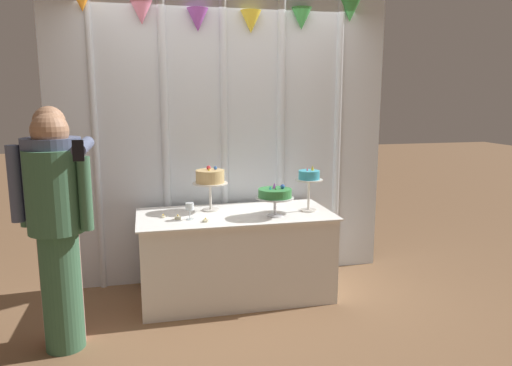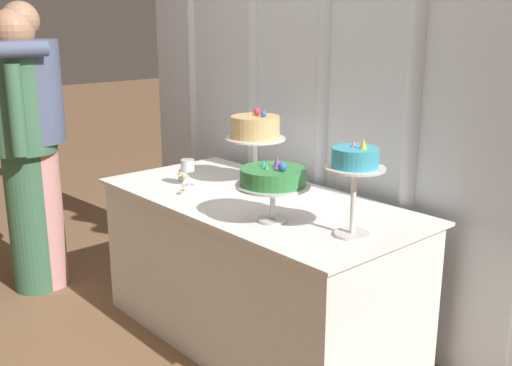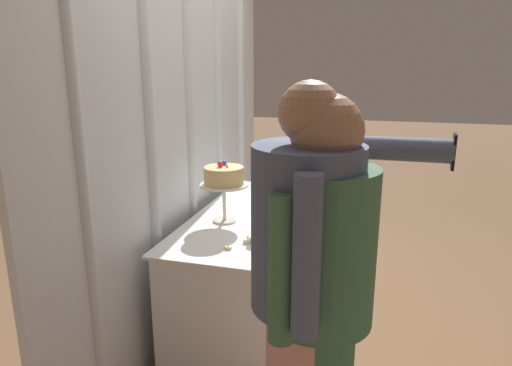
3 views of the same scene
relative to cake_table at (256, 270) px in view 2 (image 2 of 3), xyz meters
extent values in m
plane|color=#846042|center=(0.00, -0.10, -0.37)|extent=(24.00, 24.00, 0.00)
cube|color=silver|center=(0.00, 0.49, 1.07)|extent=(3.11, 0.04, 2.88)
cylinder|color=silver|center=(-1.15, 0.47, 1.07)|extent=(0.06, 0.06, 2.88)
cylinder|color=silver|center=(-0.54, 0.47, 1.07)|extent=(0.08, 0.08, 2.88)
cylinder|color=silver|center=(-0.01, 0.47, 1.07)|extent=(0.07, 0.07, 2.88)
cylinder|color=silver|center=(0.53, 0.47, 1.07)|extent=(0.08, 0.08, 2.88)
cube|color=white|center=(0.00, 0.00, -0.01)|extent=(1.60, 0.75, 0.73)
cube|color=white|center=(0.00, 0.00, 0.36)|extent=(1.65, 0.80, 0.01)
cylinder|color=silver|center=(-0.19, 0.16, 0.38)|extent=(0.15, 0.15, 0.01)
cylinder|color=silver|center=(-0.19, 0.16, 0.49)|extent=(0.02, 0.02, 0.22)
cylinder|color=silver|center=(-0.19, 0.16, 0.61)|extent=(0.31, 0.31, 0.01)
cylinder|color=#DBB775|center=(-0.19, 0.16, 0.67)|extent=(0.25, 0.25, 0.11)
sphere|color=blue|center=(-0.14, 0.18, 0.74)|extent=(0.03, 0.03, 0.03)
sphere|color=#DB333D|center=(-0.20, 0.18, 0.75)|extent=(0.04, 0.04, 0.04)
cone|color=yellow|center=(-0.20, 0.14, 0.74)|extent=(0.02, 0.02, 0.03)
cylinder|color=silver|center=(0.30, -0.17, 0.38)|extent=(0.13, 0.13, 0.01)
cylinder|color=silver|center=(0.30, -0.17, 0.45)|extent=(0.02, 0.02, 0.14)
cylinder|color=silver|center=(0.30, -0.17, 0.53)|extent=(0.32, 0.32, 0.01)
cylinder|color=#388E47|center=(0.30, -0.17, 0.57)|extent=(0.28, 0.28, 0.07)
sphere|color=blue|center=(0.37, -0.18, 0.62)|extent=(0.04, 0.04, 0.04)
cone|color=purple|center=(0.30, -0.15, 0.63)|extent=(0.03, 0.03, 0.05)
cone|color=#2DB2B7|center=(0.26, -0.18, 0.62)|extent=(0.02, 0.02, 0.03)
cone|color=green|center=(0.30, -0.20, 0.62)|extent=(0.02, 0.02, 0.03)
cylinder|color=silver|center=(0.64, -0.05, 0.38)|extent=(0.14, 0.14, 0.01)
cylinder|color=silver|center=(0.64, -0.05, 0.51)|extent=(0.02, 0.02, 0.26)
cylinder|color=silver|center=(0.64, -0.05, 0.65)|extent=(0.24, 0.24, 0.01)
cylinder|color=#3DB2D1|center=(0.64, -0.05, 0.69)|extent=(0.18, 0.18, 0.08)
cone|color=yellow|center=(0.67, -0.05, 0.75)|extent=(0.03, 0.03, 0.04)
cone|color=pink|center=(0.62, -0.05, 0.74)|extent=(0.02, 0.02, 0.03)
cylinder|color=silver|center=(-0.40, -0.11, 0.37)|extent=(0.06, 0.06, 0.00)
cylinder|color=silver|center=(-0.40, -0.11, 0.41)|extent=(0.01, 0.01, 0.07)
cylinder|color=silver|center=(-0.40, -0.11, 0.48)|extent=(0.07, 0.07, 0.06)
cylinder|color=beige|center=(-0.61, 0.00, 0.38)|extent=(0.04, 0.04, 0.01)
sphere|color=#F9CC4C|center=(-0.61, 0.00, 0.39)|extent=(0.01, 0.01, 0.01)
cylinder|color=beige|center=(-0.49, -0.08, 0.38)|extent=(0.05, 0.05, 0.02)
sphere|color=#F9CC4C|center=(-0.49, -0.08, 0.40)|extent=(0.01, 0.01, 0.01)
cylinder|color=beige|center=(-0.28, -0.22, 0.38)|extent=(0.05, 0.05, 0.02)
sphere|color=#F9CC4C|center=(-0.28, -0.22, 0.40)|extent=(0.01, 0.01, 0.01)
cylinder|color=#D6938E|center=(-1.33, -0.54, 0.07)|extent=(0.31, 0.31, 0.89)
cylinder|color=#4C5675|center=(-1.33, -0.54, 0.80)|extent=(0.43, 0.43, 0.57)
sphere|color=#A37556|center=(-1.33, -0.54, 1.19)|extent=(0.21, 0.21, 0.21)
cylinder|color=#4C5675|center=(-1.56, -0.58, 0.80)|extent=(0.08, 0.08, 0.50)
cylinder|color=#3D6B4C|center=(-1.32, -0.59, 0.05)|extent=(0.35, 0.35, 0.84)
cylinder|color=#3D6B4C|center=(-1.32, -0.59, 0.74)|extent=(0.49, 0.49, 0.55)
sphere|color=#A37556|center=(-1.32, -0.59, 1.14)|extent=(0.24, 0.24, 0.24)
cylinder|color=#3D6B4C|center=(-1.52, -0.50, 0.73)|extent=(0.08, 0.08, 0.48)
cylinder|color=#3D6B4C|center=(-1.12, -0.69, 0.73)|extent=(0.08, 0.08, 0.48)
camera|label=1|loc=(-0.73, -3.88, 1.35)|focal=33.35mm
camera|label=2|loc=(2.09, -1.83, 1.21)|focal=42.58mm
camera|label=3|loc=(-2.76, -0.76, 1.34)|focal=31.67mm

